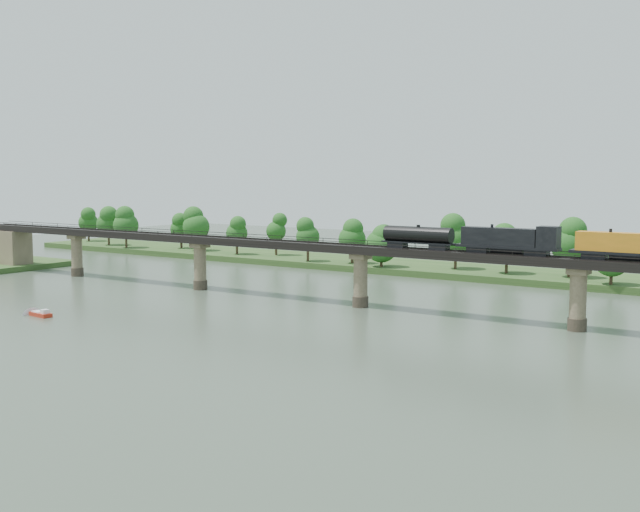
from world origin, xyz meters
The scene contains 7 objects.
ground centered at (0.00, 0.00, 0.00)m, with size 400.00×400.00×0.00m, color #354435.
far_bank centered at (0.00, 85.00, 0.80)m, with size 300.00×24.00×1.60m, color #2A481C.
bridge centered at (0.00, 30.00, 5.46)m, with size 236.00×30.00×11.50m.
bridge_superstructure centered at (0.00, 30.00, 11.79)m, with size 220.00×4.90×0.75m.
far_treeline centered at (-8.21, 80.52, 8.83)m, with size 289.06×17.54×13.60m.
freight_train centered at (41.12, 30.00, 13.81)m, with size 70.15×2.73×4.83m.
motorboat centered at (-40.78, -9.61, 0.47)m, with size 5.03×2.32×1.36m.
Camera 1 is at (76.42, -95.85, 24.79)m, focal length 45.00 mm.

